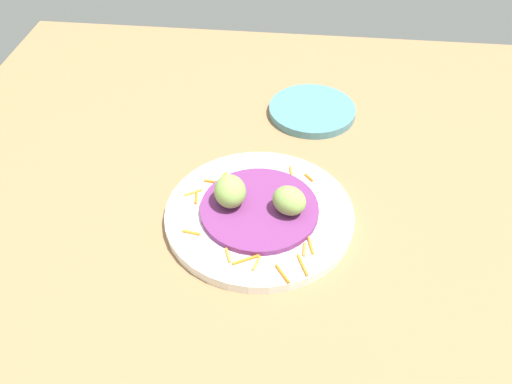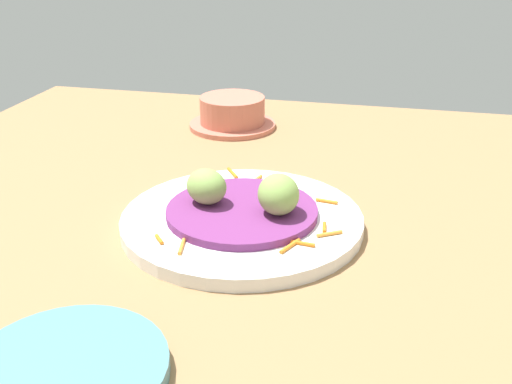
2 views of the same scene
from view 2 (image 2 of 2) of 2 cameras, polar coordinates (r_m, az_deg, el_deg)
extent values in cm
cube|color=#936D47|center=(67.13, -0.40, -5.16)|extent=(110.00, 110.00, 2.00)
cylinder|color=white|center=(68.95, -1.30, -2.68)|extent=(27.08, 27.08, 1.49)
cylinder|color=#702D6B|center=(68.42, -1.31, -1.79)|extent=(16.93, 16.93, 0.89)
cylinder|color=orange|center=(78.46, -4.27, 1.47)|extent=(1.76, 3.50, 0.40)
cylinder|color=orange|center=(61.95, 3.17, -5.04)|extent=(1.69, 3.12, 0.40)
cylinder|color=orange|center=(76.15, -4.93, 0.72)|extent=(0.42, 2.25, 0.40)
cylinder|color=orange|center=(64.42, 6.82, -3.97)|extent=(2.63, 1.85, 0.40)
cylinder|color=orange|center=(76.59, 1.02, 0.95)|extent=(3.49, 2.15, 0.40)
cylinder|color=orange|center=(63.86, -8.99, -4.37)|extent=(1.49, 1.67, 0.40)
cylinder|color=orange|center=(62.53, 4.25, -4.77)|extent=(2.83, 0.72, 0.40)
cylinder|color=orange|center=(77.30, 0.03, 1.18)|extent=(1.08, 2.51, 0.40)
cylinder|color=orange|center=(65.82, 6.38, -3.30)|extent=(0.65, 2.13, 0.40)
cylinder|color=orange|center=(79.32, -2.20, 1.78)|extent=(2.15, 2.90, 0.40)
cylinder|color=orange|center=(71.83, 6.60, -0.85)|extent=(2.59, 0.80, 0.40)
cylinder|color=orange|center=(75.72, 2.72, 0.65)|extent=(1.19, 2.40, 0.40)
cylinder|color=orange|center=(75.58, -5.72, 0.50)|extent=(1.18, 3.17, 0.40)
cylinder|color=orange|center=(62.22, -6.93, -5.05)|extent=(0.92, 2.93, 0.40)
ellipsoid|color=#84A851|center=(66.13, 2.10, -0.21)|extent=(5.92, 6.35, 4.44)
ellipsoid|color=#84A851|center=(68.79, -4.62, 0.52)|extent=(6.30, 6.05, 3.98)
cylinder|color=teal|center=(50.05, -17.21, -15.67)|extent=(15.47, 15.47, 1.41)
cylinder|color=#C66B56|center=(102.38, -2.19, 6.25)|extent=(14.25, 14.25, 0.80)
cylinder|color=#C66B56|center=(101.61, -2.22, 7.64)|extent=(10.65, 10.65, 4.37)
camera|label=1|loc=(1.19, 3.36, 36.19)|focal=38.57mm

